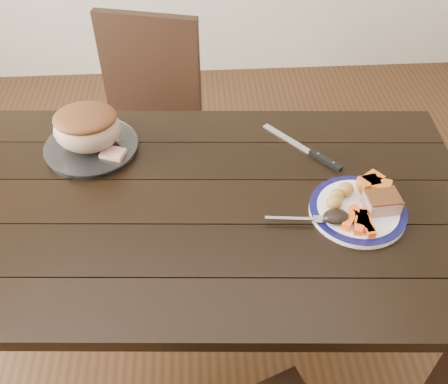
{
  "coord_description": "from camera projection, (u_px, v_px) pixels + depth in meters",
  "views": [
    {
      "loc": [
        0.02,
        -1.01,
        1.77
      ],
      "look_at": [
        0.08,
        -0.02,
        0.8
      ],
      "focal_mm": 40.0,
      "sensor_mm": 36.0,
      "label": 1
    }
  ],
  "objects": [
    {
      "name": "roast_joint",
      "position": [
        87.0,
        129.0,
        1.54
      ],
      "size": [
        0.21,
        0.18,
        0.14
      ],
      "primitive_type": "ellipsoid",
      "color": "tan",
      "rests_on": "serving_platter"
    },
    {
      "name": "pork_slice",
      "position": [
        381.0,
        203.0,
        1.37
      ],
      "size": [
        0.09,
        0.08,
        0.04
      ],
      "primitive_type": "cube",
      "rotation": [
        0.0,
        0.0,
        0.08
      ],
      "color": "tan",
      "rests_on": "dinner_plate"
    },
    {
      "name": "dining_table",
      "position": [
        197.0,
        223.0,
        1.5
      ],
      "size": [
        1.66,
        1.0,
        0.75
      ],
      "rotation": [
        0.0,
        0.0,
        -0.07
      ],
      "color": "black",
      "rests_on": "ground"
    },
    {
      "name": "dinner_plate",
      "position": [
        357.0,
        211.0,
        1.4
      ],
      "size": [
        0.27,
        0.27,
        0.02
      ],
      "primitive_type": "cylinder",
      "color": "white",
      "rests_on": "dining_table"
    },
    {
      "name": "plate_rim",
      "position": [
        358.0,
        209.0,
        1.39
      ],
      "size": [
        0.27,
        0.27,
        0.02
      ],
      "primitive_type": "torus",
      "color": "#0D0C3E",
      "rests_on": "dinner_plate"
    },
    {
      "name": "roasted_potatoes",
      "position": [
        339.0,
        195.0,
        1.39
      ],
      "size": [
        0.09,
        0.09,
        0.04
      ],
      "color": "gold",
      "rests_on": "dinner_plate"
    },
    {
      "name": "fork",
      "position": [
        303.0,
        219.0,
        1.36
      ],
      "size": [
        0.18,
        0.04,
        0.0
      ],
      "rotation": [
        0.0,
        0.0,
        -0.1
      ],
      "color": "silver",
      "rests_on": "dinner_plate"
    },
    {
      "name": "chair_far",
      "position": [
        147.0,
        118.0,
        2.11
      ],
      "size": [
        0.51,
        0.52,
        0.93
      ],
      "rotation": [
        0.0,
        0.0,
        2.89
      ],
      "color": "black",
      "rests_on": "ground"
    },
    {
      "name": "serving_platter",
      "position": [
        92.0,
        148.0,
        1.6
      ],
      "size": [
        0.29,
        0.29,
        0.02
      ],
      "primitive_type": "cylinder",
      "color": "white",
      "rests_on": "dining_table"
    },
    {
      "name": "dark_mushroom",
      "position": [
        336.0,
        217.0,
        1.34
      ],
      "size": [
        0.07,
        0.05,
        0.03
      ],
      "primitive_type": "ellipsoid",
      "color": "black",
      "rests_on": "dinner_plate"
    },
    {
      "name": "pumpkin_wedges",
      "position": [
        374.0,
        185.0,
        1.43
      ],
      "size": [
        0.1,
        0.09,
        0.04
      ],
      "color": "orange",
      "rests_on": "dinner_plate"
    },
    {
      "name": "ground",
      "position": [
        203.0,
        335.0,
        1.96
      ],
      "size": [
        4.0,
        4.0,
        0.0
      ],
      "primitive_type": "plane",
      "color": "#472B16",
      "rests_on": "ground"
    },
    {
      "name": "carving_knife",
      "position": [
        316.0,
        155.0,
        1.58
      ],
      "size": [
        0.22,
        0.26,
        0.01
      ],
      "rotation": [
        0.0,
        0.0,
        -0.88
      ],
      "color": "silver",
      "rests_on": "dining_table"
    },
    {
      "name": "carrot_batons",
      "position": [
        361.0,
        221.0,
        1.34
      ],
      "size": [
        0.09,
        0.11,
        0.02
      ],
      "color": "#FF5B15",
      "rests_on": "dinner_plate"
    },
    {
      "name": "cut_slice",
      "position": [
        113.0,
        154.0,
        1.55
      ],
      "size": [
        0.08,
        0.08,
        0.02
      ],
      "primitive_type": "cube",
      "rotation": [
        0.0,
        0.0,
        -0.34
      ],
      "color": "tan",
      "rests_on": "serving_platter"
    }
  ]
}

